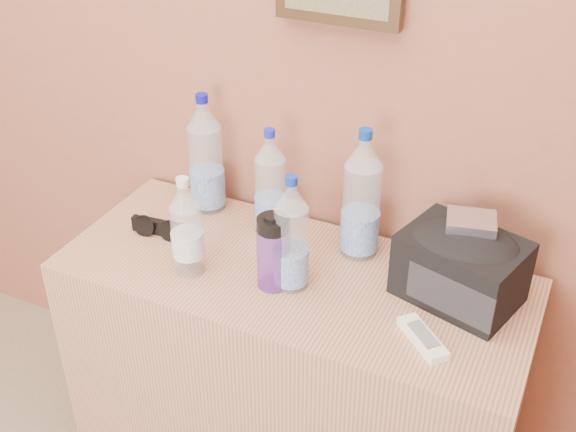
# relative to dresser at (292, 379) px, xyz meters

# --- Properties ---
(dresser) EXTENTS (1.16, 0.48, 0.73)m
(dresser) POSITION_rel_dresser_xyz_m (0.00, 0.00, 0.00)
(dresser) COLOR tan
(dresser) RESTS_ON ground
(pet_large_a) EXTENTS (0.09, 0.09, 0.34)m
(pet_large_a) POSITION_rel_dresser_xyz_m (-0.34, 0.18, 0.51)
(pet_large_a) COLOR silver
(pet_large_a) RESTS_ON dresser
(pet_large_b) EXTENTS (0.08, 0.08, 0.29)m
(pet_large_b) POSITION_rel_dresser_xyz_m (-0.13, 0.15, 0.49)
(pet_large_b) COLOR silver
(pet_large_b) RESTS_ON dresser
(pet_large_c) EXTENTS (0.09, 0.09, 0.34)m
(pet_large_c) POSITION_rel_dresser_xyz_m (0.11, 0.15, 0.51)
(pet_large_c) COLOR silver
(pet_large_c) RESTS_ON dresser
(pet_large_d) EXTENTS (0.08, 0.08, 0.29)m
(pet_large_d) POSITION_rel_dresser_xyz_m (0.01, -0.04, 0.49)
(pet_large_d) COLOR #A8C3D4
(pet_large_d) RESTS_ON dresser
(pet_small) EXTENTS (0.07, 0.07, 0.26)m
(pet_small) POSITION_rel_dresser_xyz_m (-0.23, -0.10, 0.48)
(pet_small) COLOR silver
(pet_small) RESTS_ON dresser
(nalgene_bottle) EXTENTS (0.08, 0.08, 0.19)m
(nalgene_bottle) POSITION_rel_dresser_xyz_m (-0.02, -0.06, 0.46)
(nalgene_bottle) COLOR purple
(nalgene_bottle) RESTS_ON dresser
(sunglasses) EXTENTS (0.16, 0.08, 0.04)m
(sunglasses) POSITION_rel_dresser_xyz_m (-0.39, 0.00, 0.38)
(sunglasses) COLOR black
(sunglasses) RESTS_ON dresser
(ac_remote) EXTENTS (0.14, 0.13, 0.02)m
(ac_remote) POSITION_rel_dresser_xyz_m (0.36, -0.11, 0.37)
(ac_remote) COLOR silver
(ac_remote) RESTS_ON dresser
(toiletry_bag) EXTENTS (0.31, 0.26, 0.18)m
(toiletry_bag) POSITION_rel_dresser_xyz_m (0.38, 0.08, 0.45)
(toiletry_bag) COLOR black
(toiletry_bag) RESTS_ON dresser
(foil_packet) EXTENTS (0.13, 0.11, 0.02)m
(foil_packet) POSITION_rel_dresser_xyz_m (0.39, 0.11, 0.55)
(foil_packet) COLOR silver
(foil_packet) RESTS_ON toiletry_bag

